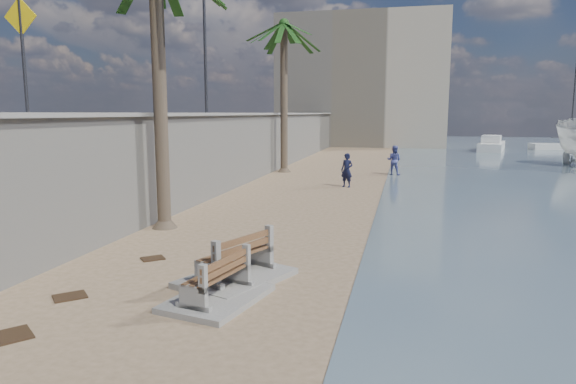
{
  "coord_description": "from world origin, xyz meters",
  "views": [
    {
      "loc": [
        2.97,
        -8.14,
        3.6
      ],
      "look_at": [
        -0.5,
        7.0,
        1.2
      ],
      "focal_mm": 32.0,
      "sensor_mm": 36.0,
      "label": 1
    }
  ],
  "objects": [
    {
      "name": "sailboat_west",
      "position": [
        18.82,
        47.67,
        0.32
      ],
      "size": [
        7.57,
        3.03,
        10.07
      ],
      "color": "silver",
      "rests_on": "bay_water"
    },
    {
      "name": "debris_d",
      "position": [
        -3.08,
        3.16,
        0.01
      ],
      "size": [
        0.69,
        0.68,
        0.03
      ],
      "primitive_type": "cube",
      "rotation": [
        0.0,
        0.0,
        3.86
      ],
      "color": "#382616",
      "rests_on": "ground_plane"
    },
    {
      "name": "streetlight",
      "position": [
        -5.1,
        12.0,
        6.64
      ],
      "size": [
        0.28,
        0.28,
        5.12
      ],
      "color": "#2D2D33",
      "rests_on": "wall_cap"
    },
    {
      "name": "wall_cap",
      "position": [
        -5.2,
        20.0,
        3.55
      ],
      "size": [
        0.8,
        70.0,
        0.12
      ],
      "primitive_type": "cube",
      "color": "gray",
      "rests_on": "seawall"
    },
    {
      "name": "yacht_far",
      "position": [
        11.09,
        44.69,
        0.35
      ],
      "size": [
        3.6,
        7.74,
        1.5
      ],
      "primitive_type": null,
      "rotation": [
        0.0,
        0.0,
        1.36
      ],
      "color": "silver",
      "rests_on": "bay_water"
    },
    {
      "name": "seawall",
      "position": [
        -5.2,
        20.0,
        1.75
      ],
      "size": [
        0.45,
        70.0,
        3.5
      ],
      "primitive_type": "cube",
      "color": "gray",
      "rests_on": "ground_plane"
    },
    {
      "name": "bench_far",
      "position": [
        -0.51,
        2.02,
        0.44
      ],
      "size": [
        2.41,
        2.83,
        1.0
      ],
      "color": "gray",
      "rests_on": "ground_plane"
    },
    {
      "name": "pedestrian_sign",
      "position": [
        -5.0,
        1.5,
        5.15
      ],
      "size": [
        0.78,
        0.07,
        2.4
      ],
      "color": "#2D2D33",
      "rests_on": "wall_cap"
    },
    {
      "name": "bench_near",
      "position": [
        -0.47,
        0.78,
        0.39
      ],
      "size": [
        1.86,
        2.37,
        0.88
      ],
      "color": "gray",
      "rests_on": "ground_plane"
    },
    {
      "name": "ground_plane",
      "position": [
        0.0,
        0.0,
        0.0
      ],
      "size": [
        140.0,
        140.0,
        0.0
      ],
      "primitive_type": "plane",
      "color": "#997B5E"
    },
    {
      "name": "person_b",
      "position": [
        2.33,
        22.47,
        0.95
      ],
      "size": [
        1.06,
        0.91,
        1.9
      ],
      "primitive_type": "imported",
      "rotation": [
        0.0,
        0.0,
        2.91
      ],
      "color": "#474E94",
      "rests_on": "ground_plane"
    },
    {
      "name": "debris_a",
      "position": [
        -3.25,
        -1.54,
        0.01
      ],
      "size": [
        0.98,
        1.01,
        0.03
      ],
      "primitive_type": "cube",
      "rotation": [
        0.0,
        0.0,
        0.89
      ],
      "color": "#382616",
      "rests_on": "ground_plane"
    },
    {
      "name": "end_building",
      "position": [
        -2.0,
        52.0,
        7.0
      ],
      "size": [
        18.0,
        12.0,
        14.0
      ],
      "primitive_type": "cube",
      "color": "#B7AA93",
      "rests_on": "ground_plane"
    },
    {
      "name": "person_a",
      "position": [
        0.21,
        16.76,
        0.96
      ],
      "size": [
        0.81,
        0.68,
        1.91
      ],
      "primitive_type": "imported",
      "rotation": [
        0.0,
        0.0,
        -0.37
      ],
      "color": "#121633",
      "rests_on": "ground_plane"
    },
    {
      "name": "palm_back",
      "position": [
        -4.28,
        22.44,
        8.65
      ],
      "size": [
        5.0,
        5.0,
        9.71
      ],
      "color": "brown",
      "rests_on": "ground_plane"
    },
    {
      "name": "debris_b",
      "position": [
        -3.39,
        0.33,
        0.01
      ],
      "size": [
        0.77,
        0.77,
        0.03
      ],
      "primitive_type": "cube",
      "rotation": [
        0.0,
        0.0,
        3.91
      ],
      "color": "#382616",
      "rests_on": "ground_plane"
    }
  ]
}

